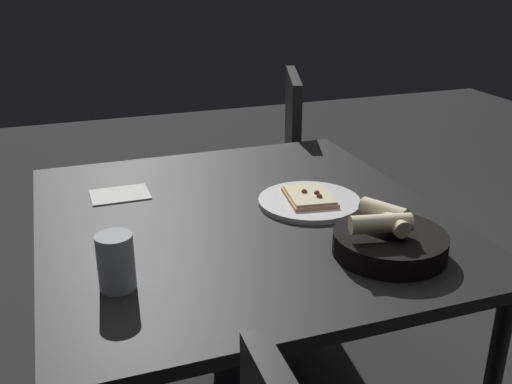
{
  "coord_description": "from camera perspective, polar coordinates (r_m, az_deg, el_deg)",
  "views": [
    {
      "loc": [
        -0.43,
        -1.32,
        1.37
      ],
      "look_at": [
        0.08,
        0.1,
        0.77
      ],
      "focal_mm": 41.23,
      "sensor_mm": 36.0,
      "label": 1
    }
  ],
  "objects": [
    {
      "name": "dining_table",
      "position": [
        1.55,
        -1.43,
        -4.27
      ],
      "size": [
        1.02,
        1.08,
        0.75
      ],
      "color": "black",
      "rests_on": "ground"
    },
    {
      "name": "napkin",
      "position": [
        1.69,
        -13.06,
        -0.24
      ],
      "size": [
        0.16,
        0.12,
        0.0
      ],
      "color": "white",
      "rests_on": "dining_table"
    },
    {
      "name": "chair_near",
      "position": [
        2.46,
        0.87,
        1.82
      ],
      "size": [
        0.56,
        0.56,
        0.94
      ],
      "color": "#252525",
      "rests_on": "ground"
    },
    {
      "name": "pizza_plate",
      "position": [
        1.59,
        5.2,
        -0.82
      ],
      "size": [
        0.28,
        0.28,
        0.04
      ],
      "color": "white",
      "rests_on": "dining_table"
    },
    {
      "name": "beer_glass",
      "position": [
        1.21,
        -13.41,
        -6.91
      ],
      "size": [
        0.07,
        0.07,
        0.12
      ],
      "color": "silver",
      "rests_on": "dining_table"
    },
    {
      "name": "bread_basket",
      "position": [
        1.35,
        12.82,
        -4.56
      ],
      "size": [
        0.26,
        0.26,
        0.11
      ],
      "color": "black",
      "rests_on": "dining_table"
    }
  ]
}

